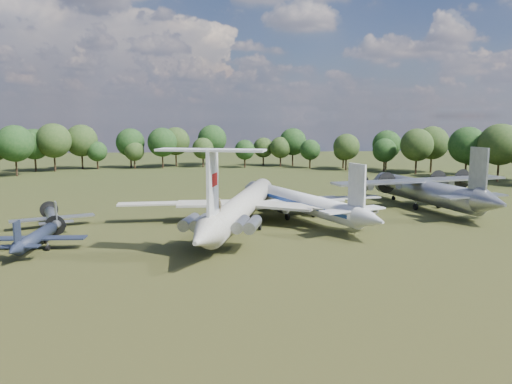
{
  "coord_description": "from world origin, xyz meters",
  "views": [
    {
      "loc": [
        1.03,
        -72.59,
        15.8
      ],
      "look_at": [
        6.71,
        -1.96,
        5.0
      ],
      "focal_mm": 35.0,
      "sensor_mm": 36.0,
      "label": 1
    }
  ],
  "objects_px": {
    "an12_transport": "(424,194)",
    "person_on_il62": "(219,205)",
    "il62_airliner": "(243,210)",
    "small_prop_west": "(36,241)",
    "small_prop_northwest": "(53,220)",
    "tu104_jet": "(298,205)"
  },
  "relations": [
    {
      "from": "an12_transport",
      "to": "small_prop_west",
      "type": "distance_m",
      "value": 61.71
    },
    {
      "from": "an12_transport",
      "to": "small_prop_west",
      "type": "height_order",
      "value": "an12_transport"
    },
    {
      "from": "tu104_jet",
      "to": "an12_transport",
      "type": "relative_size",
      "value": 1.1
    },
    {
      "from": "il62_airliner",
      "to": "tu104_jet",
      "type": "relative_size",
      "value": 1.2
    },
    {
      "from": "il62_airliner",
      "to": "small_prop_northwest",
      "type": "bearing_deg",
      "value": -168.01
    },
    {
      "from": "il62_airliner",
      "to": "small_prop_west",
      "type": "bearing_deg",
      "value": -142.1
    },
    {
      "from": "tu104_jet",
      "to": "person_on_il62",
      "type": "relative_size",
      "value": 26.27
    },
    {
      "from": "small_prop_west",
      "to": "an12_transport",
      "type": "bearing_deg",
      "value": 23.28
    },
    {
      "from": "il62_airliner",
      "to": "an12_transport",
      "type": "relative_size",
      "value": 1.32
    },
    {
      "from": "an12_transport",
      "to": "person_on_il62",
      "type": "xyz_separation_m",
      "value": [
        -35.48,
        -25.07,
        3.15
      ]
    },
    {
      "from": "an12_transport",
      "to": "small_prop_west",
      "type": "bearing_deg",
      "value": -172.09
    },
    {
      "from": "an12_transport",
      "to": "small_prop_west",
      "type": "xyz_separation_m",
      "value": [
        -57.3,
        -22.88,
        -1.31
      ]
    },
    {
      "from": "tu104_jet",
      "to": "small_prop_west",
      "type": "height_order",
      "value": "tu104_jet"
    },
    {
      "from": "an12_transport",
      "to": "tu104_jet",
      "type": "bearing_deg",
      "value": -178.56
    },
    {
      "from": "an12_transport",
      "to": "small_prop_northwest",
      "type": "relative_size",
      "value": 2.39
    },
    {
      "from": "an12_transport",
      "to": "il62_airliner",
      "type": "bearing_deg",
      "value": -173.32
    },
    {
      "from": "tu104_jet",
      "to": "small_prop_northwest",
      "type": "relative_size",
      "value": 2.64
    },
    {
      "from": "an12_transport",
      "to": "person_on_il62",
      "type": "distance_m",
      "value": 43.56
    },
    {
      "from": "il62_airliner",
      "to": "small_prop_northwest",
      "type": "relative_size",
      "value": 3.16
    },
    {
      "from": "il62_airliner",
      "to": "small_prop_northwest",
      "type": "distance_m",
      "value": 27.03
    },
    {
      "from": "tu104_jet",
      "to": "il62_airliner",
      "type": "bearing_deg",
      "value": -170.86
    },
    {
      "from": "an12_transport",
      "to": "person_on_il62",
      "type": "height_order",
      "value": "person_on_il62"
    }
  ]
}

